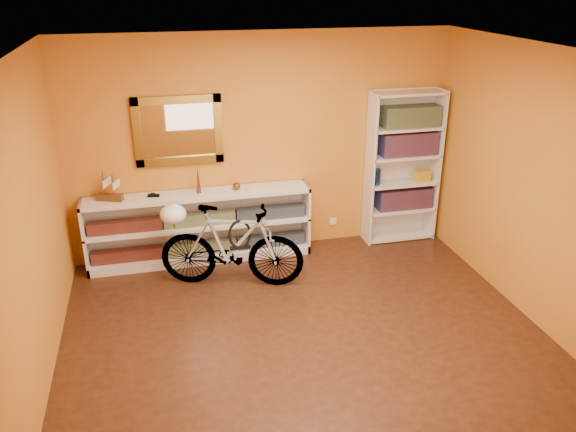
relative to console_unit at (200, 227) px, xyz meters
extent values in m
cube|color=black|center=(0.79, -1.81, -0.43)|extent=(4.50, 4.00, 0.01)
cube|color=silver|center=(0.79, -1.81, 2.18)|extent=(4.50, 4.00, 0.01)
cube|color=#C2701D|center=(0.79, 0.19, 0.88)|extent=(4.50, 0.01, 2.60)
cube|color=#C2701D|center=(-1.46, -1.81, 0.88)|extent=(0.01, 4.00, 2.60)
cube|color=#C2701D|center=(3.05, -1.81, 0.88)|extent=(0.01, 4.00, 2.60)
cube|color=#7F6017|center=(-0.16, 0.15, 1.12)|extent=(0.98, 0.06, 0.78)
cube|color=silver|center=(1.69, 0.17, -0.17)|extent=(0.09, 0.02, 0.09)
cube|color=black|center=(0.00, -0.02, -0.26)|extent=(2.50, 0.13, 0.14)
cube|color=navy|center=(0.00, -0.02, 0.11)|extent=(2.50, 0.13, 0.14)
imported|color=black|center=(-0.49, 0.00, 0.43)|extent=(0.00, 0.01, 0.00)
cone|color=brown|center=(0.02, 0.00, 0.58)|extent=(0.05, 0.05, 0.32)
sphere|color=brown|center=(0.45, 0.00, 0.47)|extent=(0.09, 0.09, 0.09)
cube|color=maroon|center=(2.57, 0.03, 0.12)|extent=(0.70, 0.22, 0.26)
cube|color=maroon|center=(2.57, 0.03, 0.83)|extent=(0.70, 0.22, 0.28)
cube|color=navy|center=(2.57, 0.03, 1.16)|extent=(0.70, 0.22, 0.25)
cylinder|color=navy|center=(2.18, 0.01, 0.44)|extent=(0.09, 0.09, 0.20)
cube|color=maroon|center=(2.32, 0.06, 1.14)|extent=(0.19, 0.19, 0.19)
cube|color=gold|center=(2.77, -0.01, 0.41)|extent=(0.19, 0.14, 0.14)
imported|color=silver|center=(0.27, -0.67, 0.04)|extent=(0.86, 1.64, 0.93)
ellipsoid|color=white|center=(-0.31, -0.50, 0.40)|extent=(0.28, 0.27, 0.21)
torus|color=black|center=(0.36, -0.70, 0.18)|extent=(0.25, 0.03, 0.25)
camera|label=1|loc=(-0.43, -6.18, 2.76)|focal=35.71mm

